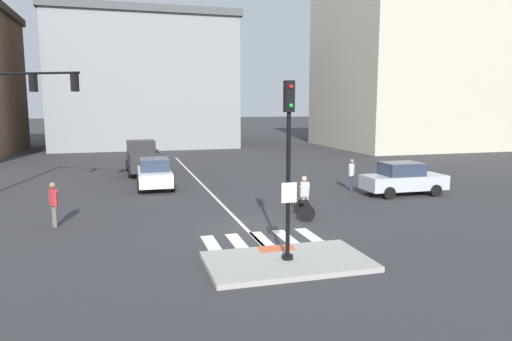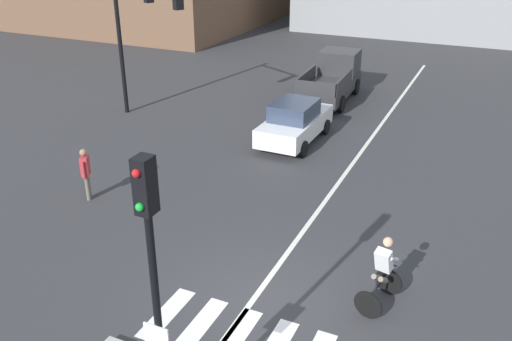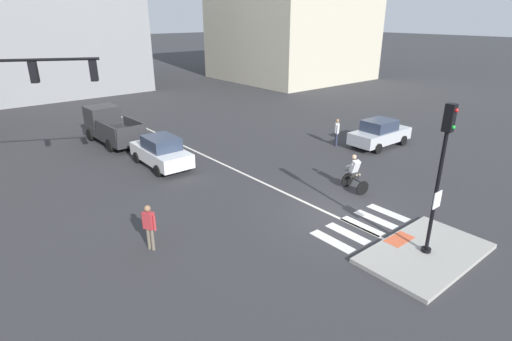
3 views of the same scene
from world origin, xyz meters
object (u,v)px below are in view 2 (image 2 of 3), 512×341
at_px(pickup_truck_charcoal_westbound_distant, 333,78).
at_px(cyclist, 382,272).
at_px(pedestrian_at_curb_left, 86,170).
at_px(signal_pole, 154,281).
at_px(car_white_westbound_far, 295,122).
at_px(traffic_light_mast, 136,19).

relative_size(pickup_truck_charcoal_westbound_distant, cyclist, 3.08).
bearing_deg(pedestrian_at_curb_left, pickup_truck_charcoal_westbound_distant, 74.31).
bearing_deg(pickup_truck_charcoal_westbound_distant, cyclist, -68.49).
bearing_deg(pickup_truck_charcoal_westbound_distant, signal_pole, -80.53).
height_order(car_white_westbound_far, pickup_truck_charcoal_westbound_distant, pickup_truck_charcoal_westbound_distant).
height_order(signal_pole, traffic_light_mast, traffic_light_mast).
bearing_deg(pedestrian_at_curb_left, traffic_light_mast, 110.86).
relative_size(signal_pole, cyclist, 2.96).
bearing_deg(cyclist, car_white_westbound_far, 122.21).
bearing_deg(signal_pole, pedestrian_at_curb_left, 138.25).
xyz_separation_m(signal_pole, pedestrian_at_curb_left, (-6.91, 6.17, -2.16)).
bearing_deg(signal_pole, cyclist, 63.33).
distance_m(pickup_truck_charcoal_westbound_distant, cyclist, 15.50).
relative_size(traffic_light_mast, pedestrian_at_curb_left, 3.70).
height_order(traffic_light_mast, cyclist, traffic_light_mast).
relative_size(car_white_westbound_far, pedestrian_at_curb_left, 2.47).
xyz_separation_m(signal_pole, traffic_light_mast, (-9.38, 12.66, 1.20)).
bearing_deg(cyclist, pedestrian_at_curb_left, 172.27).
bearing_deg(cyclist, traffic_light_mast, 146.78).
distance_m(pickup_truck_charcoal_westbound_distant, pedestrian_at_curb_left, 13.65).
bearing_deg(traffic_light_mast, cyclist, -33.22).
bearing_deg(traffic_light_mast, signal_pole, -53.44).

